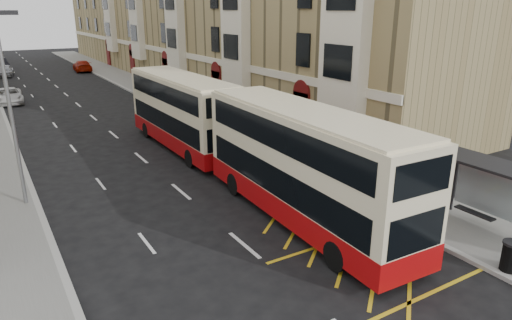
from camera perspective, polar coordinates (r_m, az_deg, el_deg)
ground at (r=14.11m, az=7.05°, el=-17.26°), size 200.00×200.00×0.00m
pavement_right at (r=42.55m, az=-9.67°, el=7.13°), size 4.00×120.00×0.15m
kerb_right at (r=41.87m, az=-12.22°, el=6.79°), size 0.25×120.00×0.15m
kerb_left at (r=39.72m, az=-28.76°, el=4.31°), size 0.25×120.00×0.15m
road_markings at (r=54.97m, az=-23.54°, el=8.31°), size 10.00×110.00×0.01m
terrace_right at (r=58.61m, az=-9.47°, el=17.49°), size 10.75×79.00×15.25m
bus_shelter at (r=18.81m, az=28.58°, el=-2.73°), size 1.65×4.25×2.70m
guard_railing at (r=21.25m, az=10.88°, el=-2.16°), size 0.06×6.56×1.01m
street_lamp_near at (r=21.18m, az=-28.39°, el=6.52°), size 0.93×0.18×8.00m
double_decker_front at (r=17.99m, az=5.91°, el=-0.68°), size 3.06×11.63×4.60m
double_decker_rear at (r=28.02m, az=-9.17°, el=5.94°), size 2.65×11.16×4.44m
litter_bin at (r=17.00m, az=29.23°, el=-10.40°), size 0.61×0.61×1.02m
pedestrian_mid at (r=21.76m, az=17.31°, el=-1.91°), size 0.81×0.64×1.61m
pedestrian_far at (r=21.24m, az=18.25°, el=-2.34°), size 1.02×0.44×1.72m
white_van at (r=47.38m, az=-28.53°, el=7.05°), size 2.44×5.00×1.37m
car_silver at (r=66.89m, az=-28.88°, el=9.76°), size 2.34×4.55×1.48m
car_dark at (r=75.02m, az=-29.35°, el=10.43°), size 2.22×4.99×1.59m
car_red at (r=68.04m, az=-20.89°, el=10.93°), size 2.45×5.27×1.49m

